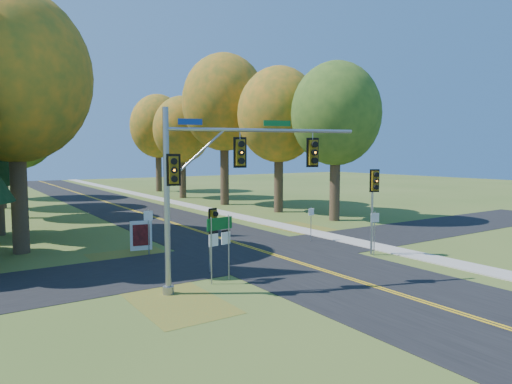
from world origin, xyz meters
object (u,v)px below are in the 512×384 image
info_kiosk (141,236)px  route_sign_cluster (220,236)px  traffic_mast (217,175)px  east_signal_pole (374,190)px

info_kiosk → route_sign_cluster: bearing=-73.8°
route_sign_cluster → info_kiosk: bearing=84.7°
route_sign_cluster → traffic_mast: bearing=-132.6°
route_sign_cluster → info_kiosk: route_sign_cluster is taller
route_sign_cluster → info_kiosk: size_ratio=1.70×
traffic_mast → route_sign_cluster: traffic_mast is taller
east_signal_pole → traffic_mast: bearing=-150.1°
traffic_mast → route_sign_cluster: (0.65, 1.00, -2.63)m
traffic_mast → info_kiosk: size_ratio=4.55×
east_signal_pole → info_kiosk: bearing=165.3°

